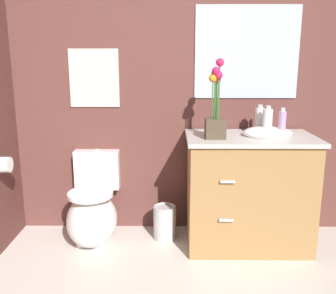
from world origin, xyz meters
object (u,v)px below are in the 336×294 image
Objects in this scene: wall_mirror at (247,52)px; lotion_bottle at (259,120)px; trash_bin at (165,222)px; wall_poster at (94,78)px; soap_bottle at (282,124)px; vanity_cabinet at (248,190)px; flower_vase at (216,113)px; toilet_paper_roll at (2,165)px; toilet at (93,212)px; hand_wash_bottle at (267,122)px.

lotion_bottle is at bearing -65.20° from wall_mirror.
wall_poster reaches higher than trash_bin.
vanity_cabinet is at bearing 165.89° from soap_bottle.
toilet_paper_roll is at bearing -176.60° from flower_vase.
wall_poster is at bearing 171.95° from lotion_bottle.
flower_vase is 1.23× the size of wall_poster.
toilet is 1.21m from flower_vase.
vanity_cabinet is at bearing 175.71° from hand_wash_bottle.
lotion_bottle is 0.53m from wall_mirror.
toilet is at bearing -176.03° from lotion_bottle.
vanity_cabinet is at bearing 5.50° from toilet_paper_roll.
toilet is 0.86× the size of wall_mirror.
flower_vase reaches higher than toilet_paper_roll.
flower_vase reaches higher than lotion_bottle.
hand_wash_bottle is 0.28× the size of wall_mirror.
lotion_bottle is (1.27, 0.09, 0.71)m from toilet.
toilet is 3.27× the size of soap_bottle.
vanity_cabinet reaches higher than trash_bin.
wall_poster reaches higher than toilet.
flower_vase is (-0.27, -0.08, 0.59)m from vanity_cabinet.
wall_mirror is at bearing 18.61° from trash_bin.
wall_poster is 0.56× the size of wall_mirror.
vanity_cabinet is 4.84× the size of lotion_bottle.
hand_wash_bottle is at bearing -6.85° from trash_bin.
hand_wash_bottle is 1.11m from trash_bin.
trash_bin is at bearing -161.39° from wall_mirror.
soap_bottle is at bearing 3.46° from toilet_paper_roll.
vanity_cabinet is 4.68× the size of hand_wash_bottle.
soap_bottle is 0.99× the size of lotion_bottle.
flower_vase is 2.03× the size of trash_bin.
trash_bin is 0.34× the size of wall_mirror.
soap_bottle is (1.39, -0.08, 0.71)m from toilet.
wall_mirror reaches higher than toilet.
toilet is 0.67× the size of vanity_cabinet.
toilet_paper_roll is (-1.76, -0.46, -0.77)m from wall_mirror.
flower_vase is 2.62× the size of soap_bottle.
lotion_bottle is (0.08, 0.11, 0.51)m from vanity_cabinet.
flower_vase is at bearing -6.71° from toilet.
wall_poster is (-1.27, 0.18, 0.30)m from lotion_bottle.
flower_vase reaches higher than soap_bottle.
lotion_bottle is 0.48× the size of wall_poster.
trash_bin is (-0.63, 0.08, -0.30)m from vanity_cabinet.
wall_poster reaches higher than flower_vase.
trash_bin is 0.60× the size of wall_poster.
trash_bin is at bearing 172.71° from vanity_cabinet.
wall_poster is at bearing 90.00° from toilet.
trash_bin is at bearing 5.64° from toilet.
vanity_cabinet is 3.80× the size of trash_bin.
wall_poster reaches higher than hand_wash_bottle.
trash_bin is (-0.71, -0.03, -0.82)m from lotion_bottle.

